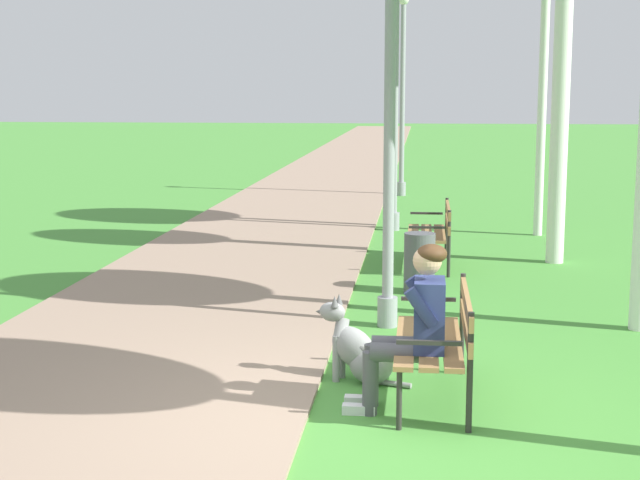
{
  "coord_description": "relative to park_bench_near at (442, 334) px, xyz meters",
  "views": [
    {
      "loc": [
        0.49,
        -6.39,
        2.34
      ],
      "look_at": [
        -0.49,
        2.67,
        0.9
      ],
      "focal_mm": 53.58,
      "sensor_mm": 36.0,
      "label": 1
    }
  ],
  "objects": [
    {
      "name": "lamp_post_far",
      "position": [
        -0.64,
        14.13,
        1.79
      ],
      "size": [
        0.24,
        0.24,
        4.45
      ],
      "color": "gray",
      "rests_on": "ground"
    },
    {
      "name": "litter_bin",
      "position": [
        -0.18,
        3.88,
        -0.16
      ],
      "size": [
        0.36,
        0.36,
        0.7
      ],
      "primitive_type": "cylinder",
      "color": "#515156",
      "rests_on": "ground"
    },
    {
      "name": "lamp_post_mid",
      "position": [
        -0.64,
        8.83,
        1.68
      ],
      "size": [
        0.24,
        0.24,
        4.24
      ],
      "color": "gray",
      "rests_on": "ground"
    },
    {
      "name": "park_bench_near",
      "position": [
        0.0,
        0.0,
        0.0
      ],
      "size": [
        0.55,
        1.5,
        0.85
      ],
      "color": "olive",
      "rests_on": "ground"
    },
    {
      "name": "ground_plane",
      "position": [
        -0.65,
        -0.67,
        -0.51
      ],
      "size": [
        120.0,
        120.0,
        0.0
      ],
      "primitive_type": "plane",
      "color": "#478E38"
    },
    {
      "name": "dog_grey",
      "position": [
        -0.65,
        0.37,
        -0.25
      ],
      "size": [
        0.81,
        0.42,
        0.71
      ],
      "color": "gray",
      "rests_on": "ground"
    },
    {
      "name": "lamp_post_near",
      "position": [
        -0.49,
        2.23,
        1.83
      ],
      "size": [
        0.24,
        0.24,
        4.53
      ],
      "color": "gray",
      "rests_on": "ground"
    },
    {
      "name": "person_seated_on_near_bench",
      "position": [
        -0.21,
        -0.3,
        0.17
      ],
      "size": [
        0.74,
        0.49,
        1.25
      ],
      "color": "#4C4C51",
      "rests_on": "ground"
    },
    {
      "name": "paved_path",
      "position": [
        -2.62,
        23.33,
        -0.49
      ],
      "size": [
        3.34,
        60.0,
        0.04
      ],
      "primitive_type": "cube",
      "color": "gray",
      "rests_on": "ground"
    },
    {
      "name": "park_bench_mid",
      "position": [
        -0.0,
        5.54,
        0.0
      ],
      "size": [
        0.55,
        1.5,
        0.85
      ],
      "color": "olive",
      "rests_on": "ground"
    }
  ]
}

